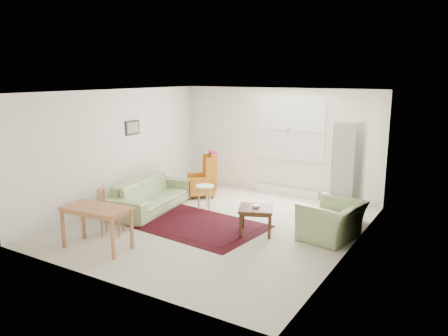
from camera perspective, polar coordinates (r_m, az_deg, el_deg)
The scene contains 10 objects.
room at distance 8.20m, azimuth -0.21°, elevation 1.28°, with size 5.04×5.54×2.51m.
rug at distance 8.39m, azimuth -3.94°, elevation -7.30°, with size 2.62×1.68×0.03m, color black, non-canonical shape.
sofa at distance 9.30m, azimuth -9.43°, elevation -2.69°, with size 2.22×0.87×0.90m, color #8B9E69.
armchair at distance 7.78m, azimuth 13.93°, elevation -6.22°, with size 1.02×0.89×0.80m, color #8B9E69.
wingback_chair at distance 10.12m, azimuth -3.00°, elevation -0.85°, with size 0.61×0.65×1.06m, color orange, non-canonical shape.
coffee_table at distance 7.89m, azimuth 4.18°, elevation -6.80°, with size 0.60×0.60×0.49m, color #402513, non-canonical shape.
stool at distance 9.27m, azimuth -2.51°, elevation -3.81°, with size 0.38×0.38×0.51m, color white, non-canonical shape.
cabinet at distance 8.49m, azimuth 16.01°, elevation -0.68°, with size 0.41×0.79×1.97m, color silver, non-canonical shape.
desk at distance 7.46m, azimuth -16.23°, elevation -7.50°, with size 1.12×0.56×0.71m, color #A96A44, non-canonical shape.
desk_chair at distance 8.04m, azimuth -14.44°, elevation -5.40°, with size 0.38×0.38×0.86m, color #A96A44, non-canonical shape.
Camera 1 is at (4.20, -6.67, 2.80)m, focal length 35.00 mm.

